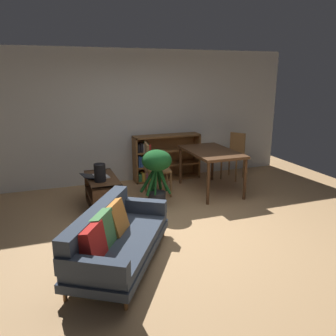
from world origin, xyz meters
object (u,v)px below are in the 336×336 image
object	(u,v)px
fabric_couch	(114,237)
dining_chair_near	(154,166)
dining_chair_far	(235,153)
dining_table	(211,155)
bookshelf	(162,158)
potted_floor_plant	(157,169)
media_console	(103,193)
desk_speaker	(100,173)
open_laptop	(96,176)

from	to	relation	value
fabric_couch	dining_chair_near	distance (m)	2.48
dining_chair_near	dining_chair_far	world-z (taller)	dining_chair_near
dining_table	bookshelf	world-z (taller)	bookshelf
dining_table	dining_chair_far	world-z (taller)	dining_chair_far
fabric_couch	dining_chair_far	size ratio (longest dim) A/B	1.95
fabric_couch	potted_floor_plant	size ratio (longest dim) A/B	1.92
media_console	bookshelf	world-z (taller)	bookshelf
desk_speaker	bookshelf	distance (m)	2.11
fabric_couch	dining_chair_near	bearing A→B (deg)	61.19
dining_table	media_console	bearing A→B (deg)	-175.76
dining_chair_far	potted_floor_plant	bearing A→B (deg)	-154.30
media_console	dining_table	world-z (taller)	dining_table
fabric_couch	open_laptop	world-z (taller)	fabric_couch
open_laptop	potted_floor_plant	xyz separation A→B (m)	(0.97, -0.30, 0.11)
dining_chair_near	bookshelf	distance (m)	1.01
desk_speaker	open_laptop	bearing A→B (deg)	95.64
desk_speaker	dining_chair_near	size ratio (longest dim) A/B	0.29
dining_chair_near	dining_chair_far	size ratio (longest dim) A/B	1.01
open_laptop	desk_speaker	xyz separation A→B (m)	(0.03, -0.26, 0.13)
potted_floor_plant	dining_table	size ratio (longest dim) A/B	0.72
media_console	desk_speaker	bearing A→B (deg)	-106.80
desk_speaker	potted_floor_plant	world-z (taller)	potted_floor_plant
dining_table	dining_chair_far	xyz separation A→B (m)	(0.89, 0.62, -0.18)
dining_table	dining_chair_near	xyz separation A→B (m)	(-1.10, 0.17, -0.17)
dining_chair_near	dining_chair_far	bearing A→B (deg)	12.63
potted_floor_plant	bookshelf	size ratio (longest dim) A/B	0.69
open_laptop	bookshelf	distance (m)	1.96
dining_table	potted_floor_plant	bearing A→B (deg)	-161.89
dining_chair_far	bookshelf	size ratio (longest dim) A/B	0.68
fabric_couch	desk_speaker	xyz separation A→B (m)	(0.12, 1.63, 0.34)
open_laptop	desk_speaker	distance (m)	0.29
fabric_couch	bookshelf	bearing A→B (deg)	61.48
potted_floor_plant	dining_table	distance (m)	1.29
desk_speaker	potted_floor_plant	bearing A→B (deg)	-2.42
fabric_couch	media_console	xyz separation A→B (m)	(0.18, 1.83, -0.08)
dining_table	bookshelf	xyz separation A→B (m)	(-0.63, 1.06, -0.25)
dining_chair_far	bookshelf	xyz separation A→B (m)	(-1.52, 0.45, -0.07)
dining_chair_near	bookshelf	xyz separation A→B (m)	(0.47, 0.89, -0.08)
bookshelf	fabric_couch	bearing A→B (deg)	-118.52
desk_speaker	fabric_couch	bearing A→B (deg)	-94.07
media_console	dining_chair_far	distance (m)	3.11
potted_floor_plant	dining_chair_near	xyz separation A→B (m)	(0.12, 0.57, -0.11)
desk_speaker	dining_table	size ratio (longest dim) A/B	0.21
dining_chair_near	bookshelf	bearing A→B (deg)	62.20
bookshelf	dining_chair_far	bearing A→B (deg)	-16.32
bookshelf	media_console	bearing A→B (deg)	-140.52
fabric_couch	media_console	distance (m)	1.84
potted_floor_plant	dining_chair_far	bearing A→B (deg)	25.70
dining_chair_near	desk_speaker	bearing A→B (deg)	-153.61
dining_chair_far	dining_table	bearing A→B (deg)	-145.29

